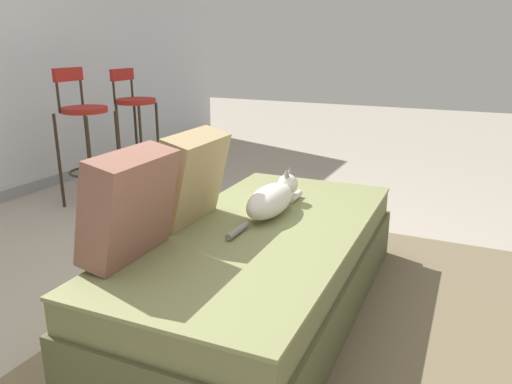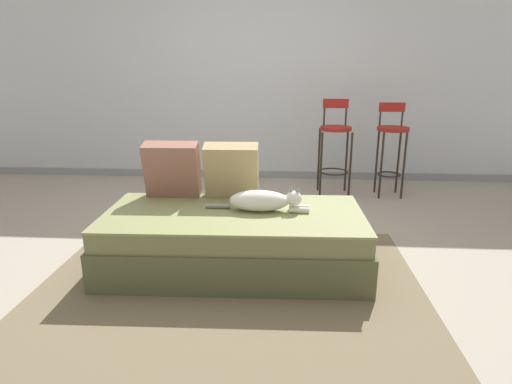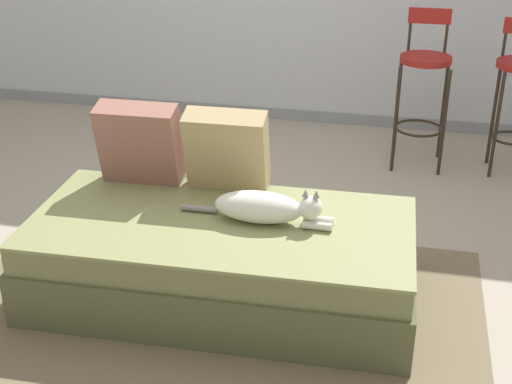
{
  "view_description": "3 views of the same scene",
  "coord_description": "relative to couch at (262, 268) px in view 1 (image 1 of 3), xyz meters",
  "views": [
    {
      "loc": [
        -1.98,
        -1.3,
        1.26
      ],
      "look_at": [
        0.15,
        -0.3,
        0.54
      ],
      "focal_mm": 35.0,
      "sensor_mm": 36.0,
      "label": 1
    },
    {
      "loc": [
        0.34,
        -3.23,
        1.41
      ],
      "look_at": [
        0.15,
        -0.3,
        0.54
      ],
      "focal_mm": 30.0,
      "sensor_mm": 36.0,
      "label": 2
    },
    {
      "loc": [
        0.8,
        -3.26,
        2.01
      ],
      "look_at": [
        0.15,
        -0.3,
        0.54
      ],
      "focal_mm": 50.0,
      "sensor_mm": 36.0,
      "label": 3
    }
  ],
  "objects": [
    {
      "name": "ground_plane",
      "position": [
        0.0,
        0.4,
        -0.22
      ],
      "size": [
        16.0,
        16.0,
        0.0
      ],
      "primitive_type": "plane",
      "color": "#A89E8E",
      "rests_on": "ground"
    },
    {
      "name": "bar_stool_by_doorway",
      "position": [
        1.52,
        1.91,
        0.41
      ],
      "size": [
        0.34,
        0.34,
        1.02
      ],
      "color": "#2D2319",
      "rests_on": "ground"
    },
    {
      "name": "bar_stool_near_window",
      "position": [
        0.91,
        1.91,
        0.39
      ],
      "size": [
        0.34,
        0.34,
        1.06
      ],
      "color": "#2D2319",
      "rests_on": "ground"
    },
    {
      "name": "throw_pillow_corner",
      "position": [
        -0.51,
        0.34,
        0.43
      ],
      "size": [
        0.42,
        0.24,
        0.44
      ],
      "color": "#936051",
      "rests_on": "couch"
    },
    {
      "name": "couch",
      "position": [
        0.0,
        0.0,
        0.0
      ],
      "size": [
        1.86,
        0.94,
        0.42
      ],
      "color": "brown",
      "rests_on": "ground"
    },
    {
      "name": "throw_pillow_middle",
      "position": [
        -0.05,
        0.35,
        0.42
      ],
      "size": [
        0.42,
        0.25,
        0.43
      ],
      "color": "tan",
      "rests_on": "couch"
    },
    {
      "name": "area_rug",
      "position": [
        0.0,
        -0.3,
        -0.21
      ],
      "size": [
        2.54,
        2.0,
        0.01
      ],
      "primitive_type": "cube",
      "color": "#75664C",
      "rests_on": "ground"
    },
    {
      "name": "cat",
      "position": [
        0.21,
        0.04,
        0.28
      ],
      "size": [
        0.74,
        0.17,
        0.19
      ],
      "color": "white",
      "rests_on": "couch"
    }
  ]
}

